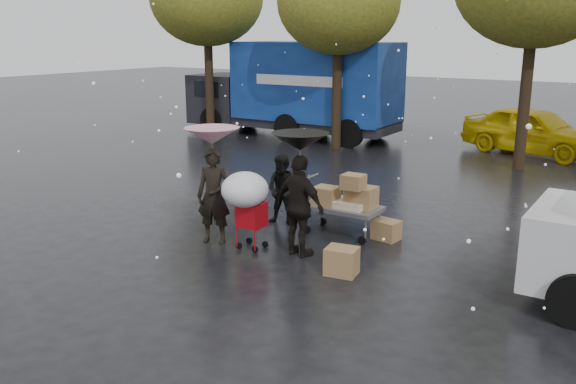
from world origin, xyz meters
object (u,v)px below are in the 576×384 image
Objects in this scene: vendor_cart at (346,199)px; yellow_taxi at (534,131)px; person_pink at (214,196)px; person_black at (300,206)px; blue_truck at (296,90)px; shopping_cart at (246,194)px.

yellow_taxi reaches higher than vendor_cart.
person_black is at bearing -10.83° from person_pink.
vendor_cart is 11.87m from blue_truck.
yellow_taxi is (1.49, 11.96, -0.13)m from person_black.
blue_truck is at bearing -46.15° from person_black.
person_black is 1.23× the size of shopping_cart.
person_black reaches higher than person_pink.
vendor_cart is at bearing 57.63° from shopping_cart.
blue_truck is (-5.14, 11.17, 0.87)m from person_pink.
vendor_cart is 1.04× the size of shopping_cart.
blue_truck is (-6.86, 10.92, 0.85)m from person_black.
person_pink reaches higher than vendor_cart.
person_pink is 0.39× the size of yellow_taxi.
yellow_taxi is at bearing -85.36° from person_black.
blue_truck is 1.84× the size of yellow_taxi.
yellow_taxi is at bearing 7.10° from blue_truck.
person_black is 0.40× the size of yellow_taxi.
person_black is 0.99m from shopping_cart.
person_pink is 1.22× the size of shopping_cart.
blue_truck is at bearing 126.47° from vendor_cart.
person_pink reaches higher than shopping_cart.
person_black is 1.43m from vendor_cart.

